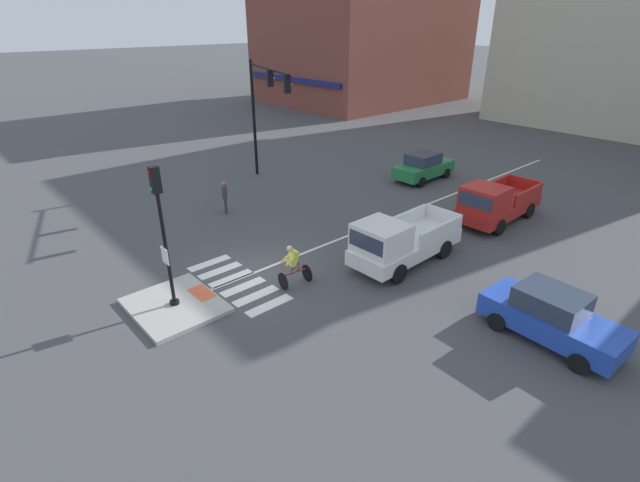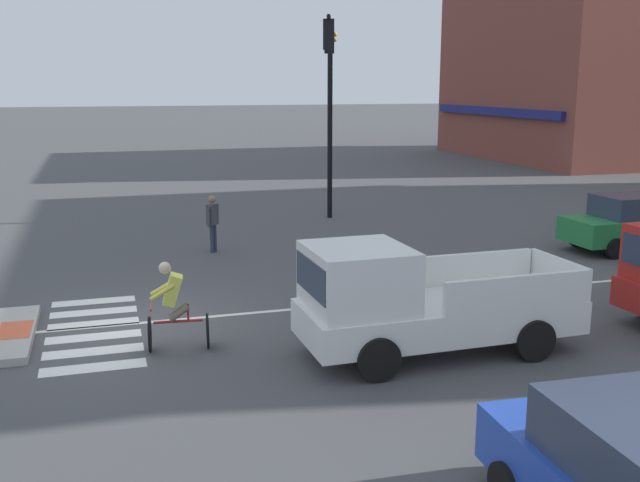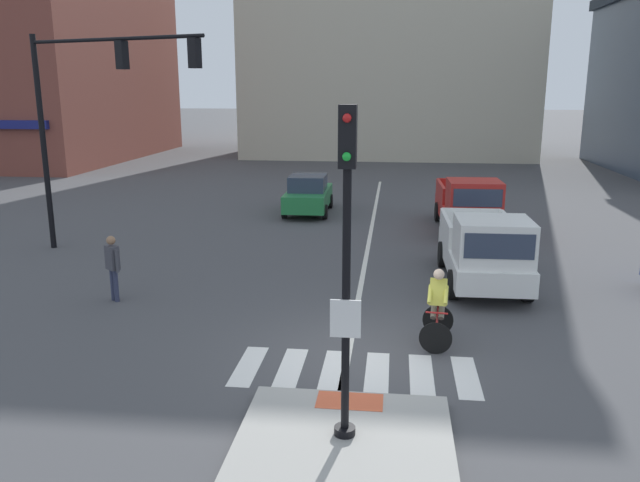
# 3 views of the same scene
# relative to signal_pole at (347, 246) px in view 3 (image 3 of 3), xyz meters

# --- Properties ---
(ground_plane) EXTENTS (300.00, 300.00, 0.00)m
(ground_plane) POSITION_rel_signal_pole_xyz_m (0.00, 3.35, -3.06)
(ground_plane) COLOR #474749
(traffic_island) EXTENTS (3.22, 2.76, 0.15)m
(traffic_island) POSITION_rel_signal_pole_xyz_m (0.00, 0.01, -2.98)
(traffic_island) COLOR #A3A099
(traffic_island) RESTS_ON ground
(tactile_pad_front) EXTENTS (1.10, 0.60, 0.01)m
(tactile_pad_front) POSITION_rel_signal_pole_xyz_m (0.00, 1.04, -2.90)
(tactile_pad_front) COLOR #DB5B38
(tactile_pad_front) RESTS_ON traffic_island
(signal_pole) EXTENTS (0.44, 0.38, 4.83)m
(signal_pole) POSITION_rel_signal_pole_xyz_m (0.00, 0.00, 0.00)
(signal_pole) COLOR black
(signal_pole) RESTS_ON traffic_island
(crosswalk_stripe_a) EXTENTS (0.44, 1.80, 0.01)m
(crosswalk_stripe_a) POSITION_rel_signal_pole_xyz_m (-2.06, 2.49, -3.05)
(crosswalk_stripe_a) COLOR silver
(crosswalk_stripe_a) RESTS_ON ground
(crosswalk_stripe_b) EXTENTS (0.44, 1.80, 0.01)m
(crosswalk_stripe_b) POSITION_rel_signal_pole_xyz_m (-1.23, 2.49, -3.05)
(crosswalk_stripe_b) COLOR silver
(crosswalk_stripe_b) RESTS_ON ground
(crosswalk_stripe_c) EXTENTS (0.44, 1.80, 0.01)m
(crosswalk_stripe_c) POSITION_rel_signal_pole_xyz_m (-0.41, 2.49, -3.05)
(crosswalk_stripe_c) COLOR silver
(crosswalk_stripe_c) RESTS_ON ground
(crosswalk_stripe_d) EXTENTS (0.44, 1.80, 0.01)m
(crosswalk_stripe_d) POSITION_rel_signal_pole_xyz_m (0.41, 2.49, -3.05)
(crosswalk_stripe_d) COLOR silver
(crosswalk_stripe_d) RESTS_ON ground
(crosswalk_stripe_e) EXTENTS (0.44, 1.80, 0.01)m
(crosswalk_stripe_e) POSITION_rel_signal_pole_xyz_m (1.23, 2.49, -3.05)
(crosswalk_stripe_e) COLOR silver
(crosswalk_stripe_e) RESTS_ON ground
(crosswalk_stripe_f) EXTENTS (0.44, 1.80, 0.01)m
(crosswalk_stripe_f) POSITION_rel_signal_pole_xyz_m (2.06, 2.49, -3.05)
(crosswalk_stripe_f) COLOR silver
(crosswalk_stripe_f) RESTS_ON ground
(lane_centre_line) EXTENTS (0.14, 28.00, 0.01)m
(lane_centre_line) POSITION_rel_signal_pole_xyz_m (-0.19, 13.35, -3.05)
(lane_centre_line) COLOR silver
(lane_centre_line) RESTS_ON ground
(traffic_light_mast) EXTENTS (6.15, 2.12, 6.82)m
(traffic_light_mast) POSITION_rel_signal_pole_xyz_m (-8.72, 10.17, 1.74)
(traffic_light_mast) COLOR black
(traffic_light_mast) RESTS_ON ground
(building_corner_left) EXTENTS (16.78, 21.36, 15.02)m
(building_corner_left) POSITION_rel_signal_pole_xyz_m (-26.87, 37.18, 4.47)
(building_corner_left) COLOR brown
(building_corner_left) RESTS_ON ground
(building_far_block) EXTENTS (22.24, 15.32, 20.44)m
(building_far_block) POSITION_rel_signal_pole_xyz_m (-0.12, 44.60, 7.18)
(building_far_block) COLOR beige
(building_far_block) RESTS_ON ground
(car_green_westbound_distant) EXTENTS (1.90, 4.13, 1.64)m
(car_green_westbound_distant) POSITION_rel_signal_pole_xyz_m (-2.99, 17.72, -2.25)
(car_green_westbound_distant) COLOR #237A3D
(car_green_westbound_distant) RESTS_ON ground
(pickup_truck_red_eastbound_far) EXTENTS (2.17, 5.15, 2.08)m
(pickup_truck_red_eastbound_far) POSITION_rel_signal_pole_xyz_m (3.36, 14.81, -2.08)
(pickup_truck_red_eastbound_far) COLOR red
(pickup_truck_red_eastbound_far) RESTS_ON ground
(pickup_truck_white_eastbound_mid) EXTENTS (2.13, 5.13, 2.08)m
(pickup_truck_white_eastbound_mid) POSITION_rel_signal_pole_xyz_m (3.06, 8.10, -2.08)
(pickup_truck_white_eastbound_mid) COLOR white
(pickup_truck_white_eastbound_mid) RESTS_ON ground
(cyclist) EXTENTS (0.77, 1.15, 1.68)m
(cyclist) POSITION_rel_signal_pole_xyz_m (1.58, 3.96, -2.19)
(cyclist) COLOR black
(cyclist) RESTS_ON ground
(pedestrian_at_curb_left) EXTENTS (0.46, 0.39, 1.67)m
(pedestrian_at_curb_left) POSITION_rel_signal_pole_xyz_m (-6.24, 5.84, -2.08)
(pedestrian_at_curb_left) COLOR #2D334C
(pedestrian_at_curb_left) RESTS_ON ground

